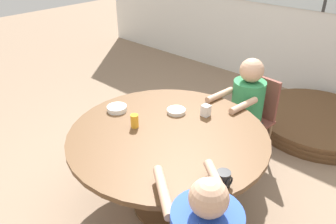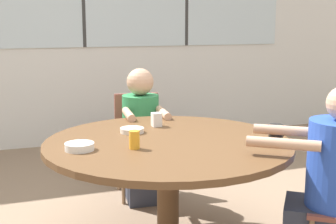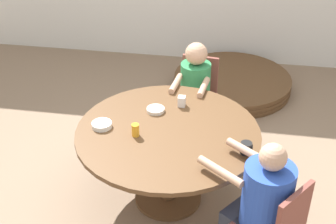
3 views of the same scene
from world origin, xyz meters
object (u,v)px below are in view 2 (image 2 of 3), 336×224
juice_glass (134,140)px  milk_carton_small (156,120)px  chair_for_man_blue_shirt (138,135)px  coffee_mug (276,132)px  person_woman_green_shirt (330,196)px  bowl_cereal (80,147)px  folded_table_stack (143,149)px  person_man_blue_shirt (142,141)px  bowl_white_shallow (132,130)px

juice_glass → milk_carton_small: (0.31, 0.52, -0.01)m
chair_for_man_blue_shirt → coffee_mug: (0.51, -1.34, 0.28)m
chair_for_man_blue_shirt → person_woman_green_shirt: size_ratio=0.76×
juice_glass → bowl_cereal: (-0.31, 0.07, -0.03)m
bowl_cereal → folded_table_stack: 2.50m
person_man_blue_shirt → bowl_white_shallow: person_man_blue_shirt is taller
chair_for_man_blue_shirt → person_woman_green_shirt: (0.65, -1.72, -0.02)m
person_woman_green_shirt → juice_glass: 1.17m
chair_for_man_blue_shirt → coffee_mug: bearing=117.5°
juice_glass → person_woman_green_shirt: bearing=-24.5°
person_man_blue_shirt → juice_glass: 1.18m
chair_for_man_blue_shirt → milk_carton_small: bearing=90.9°
juice_glass → bowl_cereal: size_ratio=0.64×
chair_for_man_blue_shirt → folded_table_stack: 1.14m
milk_carton_small → coffee_mug: bearing=-46.1°
bowl_cereal → bowl_white_shallow: bearing=38.4°
person_woman_green_shirt → bowl_cereal: person_woman_green_shirt is taller
coffee_mug → chair_for_man_blue_shirt: bearing=111.0°
chair_for_man_blue_shirt → coffee_mug: chair_for_man_blue_shirt is taller
person_man_blue_shirt → bowl_white_shallow: 0.79m
bowl_cereal → folded_table_stack: bearing=64.8°
milk_carton_small → juice_glass: bearing=-120.5°
milk_carton_small → person_woman_green_shirt: bearing=-53.8°
coffee_mug → juice_glass: (-0.89, 0.09, 0.01)m
juice_glass → milk_carton_small: juice_glass is taller
juice_glass → folded_table_stack: bearing=72.3°
person_man_blue_shirt → folded_table_stack: size_ratio=0.75×
person_woman_green_shirt → coffee_mug: person_woman_green_shirt is taller
coffee_mug → bowl_white_shallow: (-0.80, 0.48, -0.03)m
chair_for_man_blue_shirt → person_man_blue_shirt: size_ratio=0.78×
bowl_cereal → folded_table_stack: bowl_cereal is taller
person_woman_green_shirt → milk_carton_small: person_woman_green_shirt is taller
bowl_white_shallow → bowl_cereal: 0.51m
bowl_cereal → coffee_mug: bearing=-7.9°
chair_for_man_blue_shirt → bowl_cereal: bearing=66.3°
chair_for_man_blue_shirt → person_man_blue_shirt: person_man_blue_shirt is taller
chair_for_man_blue_shirt → person_woman_green_shirt: person_woman_green_shirt is taller
chair_for_man_blue_shirt → person_man_blue_shirt: 0.17m
person_woman_green_shirt → person_man_blue_shirt: person_woman_green_shirt is taller
coffee_mug → bowl_cereal: coffee_mug is taller
person_man_blue_shirt → coffee_mug: (0.53, -1.18, 0.30)m
bowl_white_shallow → coffee_mug: bearing=-31.0°
person_woman_green_shirt → bowl_cereal: 1.46m
chair_for_man_blue_shirt → bowl_cereal: 1.38m
bowl_white_shallow → person_man_blue_shirt: bearing=69.0°
person_woman_green_shirt → bowl_cereal: size_ratio=6.74×
person_man_blue_shirt → juice_glass: (-0.36, -1.09, 0.30)m
juice_glass → folded_table_stack: 2.47m
milk_carton_small → bowl_cereal: size_ratio=0.57×
juice_glass → bowl_cereal: bearing=166.3°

